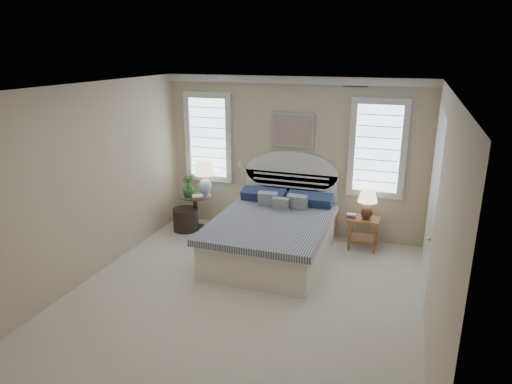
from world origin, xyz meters
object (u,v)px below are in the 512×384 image
(side_table_left, at_px, (196,208))
(lamp_left, at_px, (205,173))
(bed, at_px, (274,232))
(nightstand_right, at_px, (363,226))
(lamp_right, at_px, (368,201))
(floor_pot, at_px, (186,219))

(side_table_left, bearing_deg, lamp_left, 44.88)
(bed, xyz_separation_m, nightstand_right, (1.30, 0.69, 0.00))
(side_table_left, distance_m, lamp_left, 0.65)
(lamp_right, bearing_deg, nightstand_right, 128.65)
(bed, relative_size, lamp_left, 3.65)
(bed, height_order, lamp_left, bed)
(side_table_left, xyz_separation_m, lamp_left, (0.14, 0.14, 0.62))
(nightstand_right, height_order, floor_pot, nightstand_right)
(bed, height_order, nightstand_right, bed)
(side_table_left, bearing_deg, floor_pot, -137.18)
(floor_pot, distance_m, lamp_left, 0.90)
(floor_pot, bearing_deg, bed, -14.41)
(bed, relative_size, lamp_right, 4.50)
(floor_pot, bearing_deg, lamp_left, 43.86)
(bed, height_order, side_table_left, bed)
(lamp_left, bearing_deg, bed, -25.80)
(floor_pot, relative_size, lamp_left, 0.71)
(lamp_left, bearing_deg, floor_pot, -136.14)
(bed, bearing_deg, floor_pot, 165.59)
(side_table_left, relative_size, lamp_left, 1.01)
(lamp_left, distance_m, lamp_right, 2.85)
(lamp_right, bearing_deg, floor_pot, -176.59)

